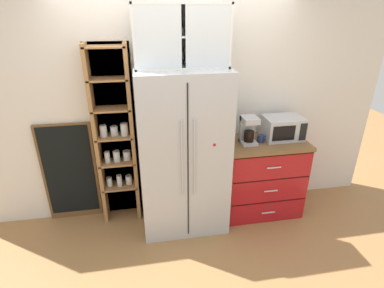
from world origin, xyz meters
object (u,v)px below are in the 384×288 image
at_px(mug_navy, 261,138).
at_px(bottle_green, 231,130).
at_px(refrigerator, 183,152).
at_px(coffee_maker, 248,129).
at_px(microwave, 283,128).
at_px(chalkboard_menu, 70,172).

relative_size(mug_navy, bottle_green, 0.40).
distance_m(refrigerator, coffee_maker, 0.78).
xyz_separation_m(refrigerator, microwave, (1.18, 0.10, 0.16)).
bearing_deg(chalkboard_menu, bottle_green, -5.35).
bearing_deg(refrigerator, mug_navy, 2.93).
height_order(coffee_maker, chalkboard_menu, coffee_maker).
xyz_separation_m(microwave, chalkboard_menu, (-2.46, 0.21, -0.46)).
xyz_separation_m(refrigerator, mug_navy, (0.90, 0.05, 0.08)).
height_order(refrigerator, microwave, refrigerator).
height_order(mug_navy, bottle_green, bottle_green).
bearing_deg(bottle_green, coffee_maker, -23.37).
xyz_separation_m(refrigerator, chalkboard_menu, (-1.27, 0.31, -0.30)).
bearing_deg(refrigerator, chalkboard_menu, 166.31).
xyz_separation_m(microwave, bottle_green, (-0.61, 0.03, -0.00)).
bearing_deg(refrigerator, coffee_maker, 4.63).
bearing_deg(coffee_maker, bottle_green, 156.63).
bearing_deg(coffee_maker, refrigerator, -175.37).
distance_m(refrigerator, bottle_green, 0.61).
bearing_deg(mug_navy, refrigerator, -177.07).
relative_size(bottle_green, chalkboard_menu, 0.24).
height_order(microwave, bottle_green, bottle_green).
xyz_separation_m(microwave, mug_navy, (-0.28, -0.06, -0.09)).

